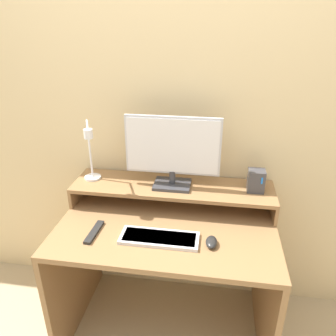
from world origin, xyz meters
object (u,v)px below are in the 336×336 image
object	(u,v)px
mouse	(211,242)
remote_control	(94,232)
desk_lamp	(90,154)
router_dock	(256,181)
keyboard	(159,238)
monitor	(173,150)

from	to	relation	value
mouse	remote_control	distance (m)	0.61
desk_lamp	router_dock	distance (m)	0.96
desk_lamp	keyboard	distance (m)	0.63
mouse	monitor	bearing A→B (deg)	124.53
monitor	desk_lamp	world-z (taller)	monitor
desk_lamp	router_dock	world-z (taller)	desk_lamp
monitor	router_dock	xyz separation A→B (m)	(0.47, 0.01, -0.16)
router_dock	mouse	distance (m)	0.47
monitor	mouse	xyz separation A→B (m)	(0.24, -0.36, -0.33)
monitor	keyboard	world-z (taller)	monitor
router_dock	mouse	bearing A→B (deg)	-121.80
router_dock	remote_control	bearing A→B (deg)	-156.50
desk_lamp	router_dock	xyz separation A→B (m)	(0.95, 0.05, -0.12)
router_dock	remote_control	distance (m)	0.93
monitor	router_dock	bearing A→B (deg)	1.46
monitor	mouse	distance (m)	0.55
mouse	desk_lamp	bearing A→B (deg)	156.21
router_dock	keyboard	xyz separation A→B (m)	(-0.49, -0.36, -0.18)
keyboard	mouse	distance (m)	0.26
desk_lamp	keyboard	bearing A→B (deg)	-34.54
monitor	mouse	bearing A→B (deg)	-55.47
keyboard	remote_control	bearing A→B (deg)	-179.99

